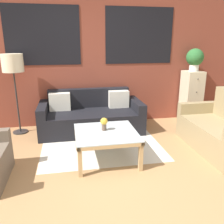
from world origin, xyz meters
TOP-DOWN VIEW (x-y plane):
  - ground_plane at (0.00, 0.00)m, footprint 16.00×16.00m
  - wall_back_brick at (0.00, 2.44)m, footprint 8.40×0.09m
  - rug at (-0.03, 1.25)m, footprint 1.97×1.62m
  - couch_dark at (-0.12, 1.95)m, footprint 1.95×0.88m
  - settee_vintage at (1.89, 0.70)m, footprint 0.80×1.46m
  - coffee_table at (-0.03, 0.70)m, footprint 0.89×0.89m
  - floor_lamp at (-1.48, 2.09)m, footprint 0.38×0.38m
  - drawer_cabinet at (2.09, 2.16)m, footprint 0.37×0.42m
  - potted_plant at (2.09, 2.16)m, footprint 0.36×0.36m
  - flower_vase at (-0.04, 0.77)m, footprint 0.11×0.11m

SIDE VIEW (x-z plane):
  - ground_plane at x=0.00m, z-range 0.00..0.00m
  - rug at x=-0.03m, z-range 0.00..0.00m
  - couch_dark at x=-0.12m, z-range -0.11..0.67m
  - settee_vintage at x=1.89m, z-range -0.15..0.77m
  - coffee_table at x=-0.03m, z-range 0.15..0.59m
  - drawer_cabinet at x=2.09m, z-range 0.00..1.09m
  - flower_vase at x=-0.04m, z-range 0.45..0.65m
  - floor_lamp at x=-1.48m, z-range 0.53..2.01m
  - potted_plant at x=2.09m, z-range 1.12..1.59m
  - wall_back_brick at x=0.00m, z-range 0.01..2.81m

